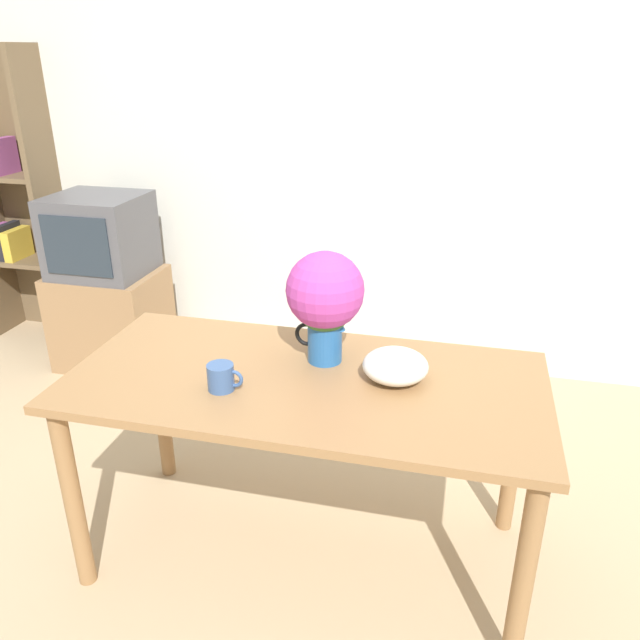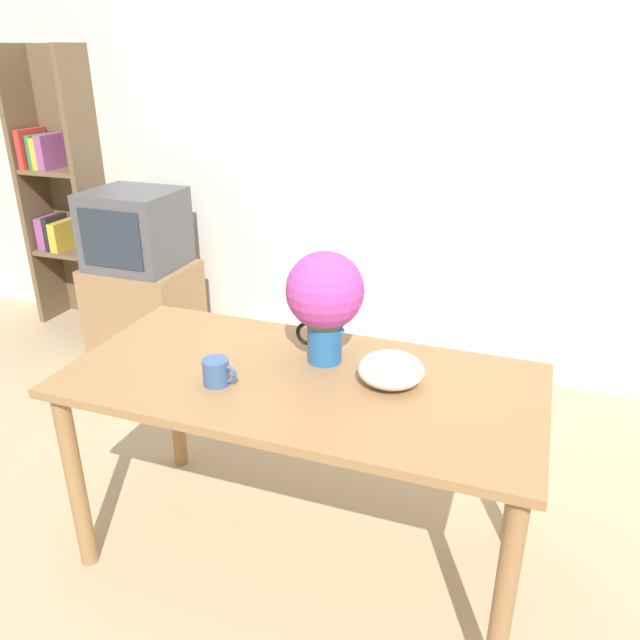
{
  "view_description": "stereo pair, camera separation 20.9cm",
  "coord_description": "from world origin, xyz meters",
  "px_view_note": "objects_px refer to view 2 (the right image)",
  "views": [
    {
      "loc": [
        0.47,
        -1.58,
        1.72
      ],
      "look_at": [
        0.01,
        0.28,
        0.89
      ],
      "focal_mm": 35.0,
      "sensor_mm": 36.0,
      "label": 1
    },
    {
      "loc": [
        0.67,
        -1.52,
        1.72
      ],
      "look_at": [
        0.01,
        0.28,
        0.89
      ],
      "focal_mm": 35.0,
      "sensor_mm": 36.0,
      "label": 2
    }
  ],
  "objects_px": {
    "flower_vase": "(325,298)",
    "white_bowl": "(391,370)",
    "coffee_mug": "(217,372)",
    "tv_set": "(135,229)"
  },
  "relations": [
    {
      "from": "coffee_mug",
      "to": "tv_set",
      "type": "bearing_deg",
      "value": 132.95
    },
    {
      "from": "flower_vase",
      "to": "coffee_mug",
      "type": "bearing_deg",
      "value": -134.62
    },
    {
      "from": "flower_vase",
      "to": "white_bowl",
      "type": "height_order",
      "value": "flower_vase"
    },
    {
      "from": "coffee_mug",
      "to": "tv_set",
      "type": "relative_size",
      "value": 0.24
    },
    {
      "from": "tv_set",
      "to": "coffee_mug",
      "type": "bearing_deg",
      "value": -47.05
    },
    {
      "from": "white_bowl",
      "to": "tv_set",
      "type": "height_order",
      "value": "tv_set"
    },
    {
      "from": "white_bowl",
      "to": "tv_set",
      "type": "relative_size",
      "value": 0.43
    },
    {
      "from": "flower_vase",
      "to": "white_bowl",
      "type": "xyz_separation_m",
      "value": [
        0.25,
        -0.08,
        -0.18
      ]
    },
    {
      "from": "white_bowl",
      "to": "coffee_mug",
      "type": "bearing_deg",
      "value": -159.81
    },
    {
      "from": "coffee_mug",
      "to": "tv_set",
      "type": "distance_m",
      "value": 1.86
    }
  ]
}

